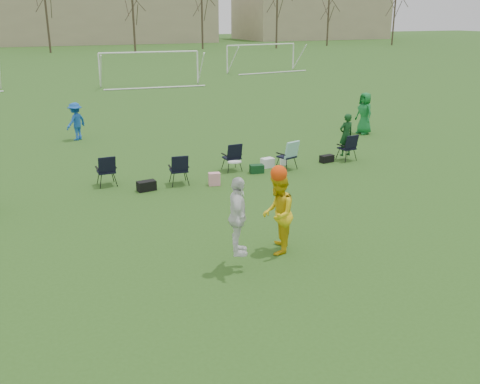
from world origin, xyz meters
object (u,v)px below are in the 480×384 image
goal_mid (149,59)px  goal_right (261,50)px  fielder_green_far (364,113)px  fielder_blue (76,121)px  center_contest (264,214)px

goal_mid → goal_right: (12.00, 6.00, 0.00)m
fielder_green_far → goal_right: bearing=158.4°
fielder_blue → goal_mid: bearing=-155.4°
goal_right → center_contest: bearing=-123.3°
fielder_green_far → center_contest: 13.74m
goal_mid → goal_right: 13.42m
fielder_blue → center_contest: bearing=57.9°
goal_mid → fielder_blue: bearing=-109.8°
fielder_blue → fielder_green_far: size_ratio=0.86×
fielder_green_far → goal_mid: 20.99m
fielder_blue → goal_mid: goal_mid is taller
fielder_green_far → goal_mid: bearing=-173.4°
fielder_blue → goal_right: (19.39, 22.74, 1.13)m
goal_mid → center_contest: bearing=-95.6°
center_contest → goal_right: goal_right is taller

